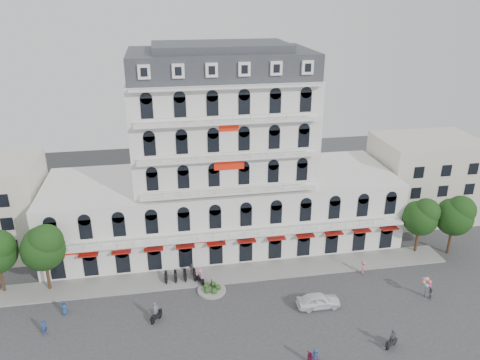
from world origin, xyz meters
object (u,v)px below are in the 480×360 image
object	(u,v)px
parked_car	(318,300)
rider_northeast	(392,339)
rider_west	(156,313)
rider_center	(200,276)
rider_east	(315,358)
balloon_vendor	(429,288)

from	to	relation	value
parked_car	rider_northeast	xyz separation A→B (m)	(4.83, -7.08, 0.19)
rider_west	rider_center	distance (m)	7.61
rider_west	rider_east	world-z (taller)	rider_west
rider_northeast	balloon_vendor	bearing A→B (deg)	-168.96
rider_west	rider_center	size ratio (longest dim) A/B	1.09
parked_car	rider_east	distance (m)	8.70
rider_west	rider_east	xyz separation A→B (m)	(14.01, -8.75, -0.12)
rider_east	rider_northeast	xyz separation A→B (m)	(7.92, 1.05, 0.06)
rider_northeast	balloon_vendor	xyz separation A→B (m)	(7.47, 6.42, 0.34)
rider_east	rider_center	bearing A→B (deg)	2.32
parked_car	rider_west	xyz separation A→B (m)	(-17.10, 0.62, 0.25)
rider_east	rider_northeast	world-z (taller)	rider_northeast
parked_car	rider_west	bearing A→B (deg)	88.50
rider_northeast	balloon_vendor	size ratio (longest dim) A/B	0.84
rider_east	rider_center	xyz separation A→B (m)	(-8.95, 14.43, 0.16)
rider_west	rider_center	xyz separation A→B (m)	(5.06, 5.68, 0.04)
rider_northeast	rider_center	bearing A→B (deg)	-68.04
parked_car	rider_center	bearing A→B (deg)	62.96
rider_northeast	rider_center	xyz separation A→B (m)	(-16.87, 13.37, 0.10)
rider_center	balloon_vendor	bearing A→B (deg)	52.96
rider_center	rider_east	bearing A→B (deg)	10.73
parked_car	balloon_vendor	world-z (taller)	balloon_vendor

